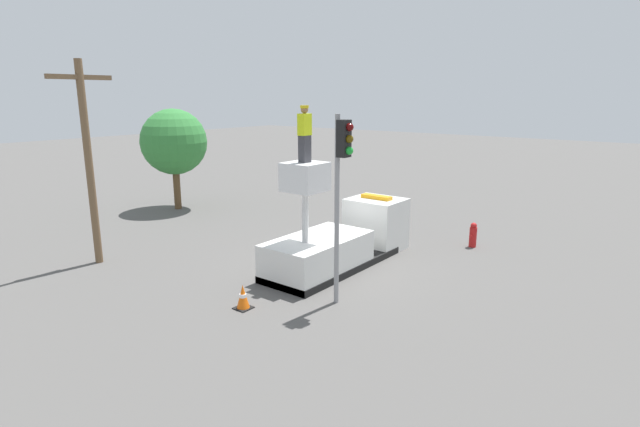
{
  "coord_description": "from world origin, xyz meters",
  "views": [
    {
      "loc": [
        -13.45,
        -9.88,
        5.91
      ],
      "look_at": [
        -1.97,
        -0.95,
        2.45
      ],
      "focal_mm": 28.0,
      "sensor_mm": 36.0,
      "label": 1
    }
  ],
  "objects_px": {
    "traffic_cone_rear": "(243,297)",
    "tree_left_bg": "(174,142)",
    "traffic_light_pole": "(341,173)",
    "worker": "(305,134)",
    "bucket_truck": "(341,240)",
    "fire_hydrant": "(473,235)",
    "utility_pole": "(88,156)"
  },
  "relations": [
    {
      "from": "traffic_cone_rear",
      "to": "tree_left_bg",
      "type": "bearing_deg",
      "value": 60.73
    },
    {
      "from": "traffic_light_pole",
      "to": "traffic_cone_rear",
      "type": "height_order",
      "value": "traffic_light_pole"
    },
    {
      "from": "worker",
      "to": "traffic_light_pole",
      "type": "relative_size",
      "value": 0.32
    },
    {
      "from": "bucket_truck",
      "to": "fire_hydrant",
      "type": "height_order",
      "value": "bucket_truck"
    },
    {
      "from": "worker",
      "to": "bucket_truck",
      "type": "bearing_deg",
      "value": 0.0
    },
    {
      "from": "bucket_truck",
      "to": "fire_hydrant",
      "type": "relative_size",
      "value": 6.56
    },
    {
      "from": "bucket_truck",
      "to": "traffic_light_pole",
      "type": "distance_m",
      "value": 4.61
    },
    {
      "from": "worker",
      "to": "utility_pole",
      "type": "xyz_separation_m",
      "value": [
        -3.28,
        7.01,
        -0.88
      ]
    },
    {
      "from": "traffic_light_pole",
      "to": "tree_left_bg",
      "type": "height_order",
      "value": "traffic_light_pole"
    },
    {
      "from": "traffic_cone_rear",
      "to": "tree_left_bg",
      "type": "xyz_separation_m",
      "value": [
        6.79,
        12.11,
        3.19
      ]
    },
    {
      "from": "worker",
      "to": "traffic_cone_rear",
      "type": "xyz_separation_m",
      "value": [
        -2.88,
        -0.08,
        -4.4
      ]
    },
    {
      "from": "fire_hydrant",
      "to": "tree_left_bg",
      "type": "bearing_deg",
      "value": 101.13
    },
    {
      "from": "worker",
      "to": "fire_hydrant",
      "type": "relative_size",
      "value": 1.76
    },
    {
      "from": "tree_left_bg",
      "to": "traffic_light_pole",
      "type": "bearing_deg",
      "value": -108.86
    },
    {
      "from": "bucket_truck",
      "to": "worker",
      "type": "distance_m",
      "value": 4.34
    },
    {
      "from": "traffic_light_pole",
      "to": "traffic_cone_rear",
      "type": "bearing_deg",
      "value": 135.25
    },
    {
      "from": "tree_left_bg",
      "to": "utility_pole",
      "type": "xyz_separation_m",
      "value": [
        -7.18,
        -5.03,
        0.33
      ]
    },
    {
      "from": "worker",
      "to": "tree_left_bg",
      "type": "xyz_separation_m",
      "value": [
        3.9,
        12.03,
        -1.21
      ]
    },
    {
      "from": "traffic_light_pole",
      "to": "utility_pole",
      "type": "xyz_separation_m",
      "value": [
        -2.37,
        9.05,
        0.02
      ]
    },
    {
      "from": "traffic_light_pole",
      "to": "fire_hydrant",
      "type": "bearing_deg",
      "value": -6.89
    },
    {
      "from": "traffic_light_pole",
      "to": "utility_pole",
      "type": "distance_m",
      "value": 9.35
    },
    {
      "from": "bucket_truck",
      "to": "traffic_cone_rear",
      "type": "distance_m",
      "value": 4.88
    },
    {
      "from": "traffic_light_pole",
      "to": "fire_hydrant",
      "type": "relative_size",
      "value": 5.45
    },
    {
      "from": "worker",
      "to": "traffic_cone_rear",
      "type": "relative_size",
      "value": 2.46
    },
    {
      "from": "worker",
      "to": "tree_left_bg",
      "type": "bearing_deg",
      "value": 72.02
    },
    {
      "from": "worker",
      "to": "traffic_light_pole",
      "type": "height_order",
      "value": "worker"
    },
    {
      "from": "traffic_light_pole",
      "to": "fire_hydrant",
      "type": "height_order",
      "value": "traffic_light_pole"
    },
    {
      "from": "fire_hydrant",
      "to": "tree_left_bg",
      "type": "xyz_separation_m",
      "value": [
        -2.95,
        15.01,
        3.04
      ]
    },
    {
      "from": "traffic_cone_rear",
      "to": "traffic_light_pole",
      "type": "bearing_deg",
      "value": -44.75
    },
    {
      "from": "fire_hydrant",
      "to": "utility_pole",
      "type": "relative_size",
      "value": 0.14
    },
    {
      "from": "bucket_truck",
      "to": "worker",
      "type": "xyz_separation_m",
      "value": [
        -1.97,
        0.0,
        3.87
      ]
    },
    {
      "from": "worker",
      "to": "utility_pole",
      "type": "distance_m",
      "value": 7.78
    }
  ]
}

